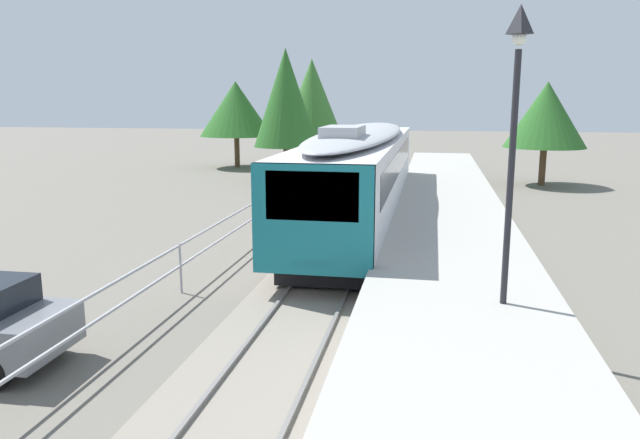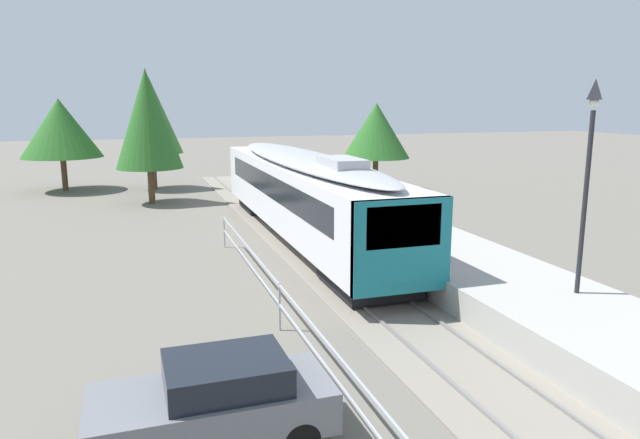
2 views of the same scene
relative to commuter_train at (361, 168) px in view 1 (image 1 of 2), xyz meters
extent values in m
plane|color=#6B665B|center=(-3.00, -8.11, -2.14)|extent=(160.00, 160.00, 0.00)
cube|color=gray|center=(0.00, -8.11, -2.11)|extent=(3.20, 60.00, 0.06)
cube|color=slate|center=(-0.72, -8.11, -2.04)|extent=(0.08, 60.00, 0.08)
cube|color=slate|center=(0.72, -8.11, -2.04)|extent=(0.08, 60.00, 0.08)
cube|color=silver|center=(0.00, 0.11, -0.18)|extent=(2.80, 18.87, 2.55)
cube|color=#19757F|center=(0.00, -9.23, -0.18)|extent=(2.80, 0.24, 2.55)
cube|color=black|center=(0.00, -9.31, 0.38)|extent=(2.13, 0.08, 1.12)
cube|color=black|center=(0.00, 0.11, 0.23)|extent=(2.82, 15.85, 0.92)
ellipsoid|color=#A8AAAF|center=(0.00, 0.11, 1.28)|extent=(2.69, 18.11, 0.44)
cube|color=#A8AAAF|center=(0.00, -4.61, 1.56)|extent=(1.10, 2.20, 0.36)
cube|color=#EAE5C6|center=(0.00, -9.30, -1.17)|extent=(1.00, 0.10, 0.20)
cube|color=black|center=(0.00, -6.93, -1.73)|extent=(2.24, 3.20, 0.55)
cube|color=black|center=(0.00, 7.14, -1.73)|extent=(2.24, 3.20, 0.55)
cube|color=#A8A59E|center=(3.25, -8.11, -1.69)|extent=(3.90, 60.00, 0.90)
cylinder|color=#232328|center=(4.02, -11.17, 1.06)|extent=(0.12, 0.12, 4.60)
pyramid|color=#232328|center=(4.02, -11.17, 3.86)|extent=(0.34, 0.34, 0.50)
sphere|color=silver|center=(4.02, -11.17, 3.54)|extent=(0.24, 0.24, 0.24)
cylinder|color=#9EA0A5|center=(-3.30, -9.11, -1.52)|extent=(0.06, 0.06, 1.25)
cylinder|color=#9EA0A5|center=(-3.30, -0.11, -1.52)|extent=(0.06, 0.06, 1.25)
cylinder|color=black|center=(-4.29, -12.87, -1.83)|extent=(0.62, 0.21, 0.62)
cylinder|color=brown|center=(-5.63, 11.44, -1.14)|extent=(0.36, 0.36, 2.01)
cone|color=#286023|center=(-5.63, 11.44, 2.61)|extent=(3.68, 3.68, 5.49)
cylinder|color=brown|center=(-10.81, 18.12, -1.06)|extent=(0.36, 0.36, 2.17)
cone|color=#286023|center=(-10.81, 18.12, 1.89)|extent=(5.03, 5.03, 3.72)
cylinder|color=brown|center=(8.57, 12.38, -1.10)|extent=(0.36, 0.36, 2.09)
cone|color=#286023|center=(8.57, 12.38, 1.71)|extent=(4.37, 4.37, 3.52)
cylinder|color=brown|center=(-5.26, 17.04, -0.95)|extent=(0.36, 0.36, 2.38)
cone|color=#38702D|center=(-5.26, 17.04, 2.67)|extent=(3.92, 3.92, 4.86)
camera|label=1|loc=(2.63, -22.45, 2.50)|focal=34.04mm
camera|label=2|loc=(-6.63, -22.70, 3.57)|focal=32.74mm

